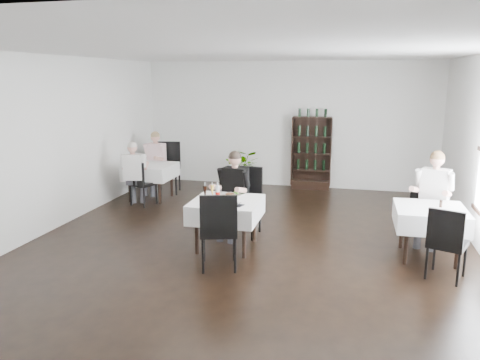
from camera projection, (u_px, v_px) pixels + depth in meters
The scene contains 23 objects.
room_shell at pixel (245, 154), 6.97m from camera, with size 9.00×9.00×9.00m.
wine_shelf at pixel (311, 154), 11.06m from camera, with size 0.90×0.28×1.75m.
main_table at pixel (226, 209), 7.23m from camera, with size 1.03×1.03×0.77m.
left_table at pixel (151, 171), 10.16m from camera, with size 0.98×0.98×0.77m.
right_table at pixel (430, 217), 6.82m from camera, with size 0.98×0.98×0.77m.
potted_tree at pixel (243, 168), 11.42m from camera, with size 0.82×0.71×0.91m, color #2D5B1F.
main_chair_far at pixel (245, 196), 7.91m from camera, with size 0.56×0.57×1.14m.
main_chair_near at pixel (219, 226), 6.39m from camera, with size 0.62×0.63×1.10m.
left_chair_far at pixel (168, 164), 10.81m from camera, with size 0.62×0.63×1.16m.
left_chair_near at pixel (140, 180), 9.64m from camera, with size 0.54×0.55×0.94m.
right_chair_far at pixel (421, 211), 7.60m from camera, with size 0.47×0.47×0.86m.
right_chair_near at pixel (447, 240), 6.07m from camera, with size 0.59×0.59×0.98m.
diner_main at pixel (233, 188), 7.67m from camera, with size 0.60×0.63×1.45m.
diner_left_far at pixel (154, 158), 10.61m from camera, with size 0.58×0.60×1.43m.
diner_left_near at pixel (134, 169), 9.55m from camera, with size 0.57×0.60×1.37m.
diner_right_far at pixel (433, 191), 7.32m from camera, with size 0.67×0.70×1.51m.
plate_far at pixel (232, 195), 7.45m from camera, with size 0.35×0.35×0.08m.
plate_near at pixel (220, 202), 6.99m from camera, with size 0.29×0.29×0.09m.
pilsner_dark at pixel (205, 192), 7.23m from camera, with size 0.06×0.06×0.27m.
pilsner_lager at pixel (212, 191), 7.30m from camera, with size 0.06×0.06×0.26m.
coke_bottle at pixel (218, 193), 7.21m from camera, with size 0.07×0.07×0.28m.
napkin_cutlery at pixel (236, 205), 6.91m from camera, with size 0.24×0.23×0.02m.
pepper_mill at pixel (441, 204), 6.80m from camera, with size 0.04×0.04×0.11m, color black.
Camera 1 is at (1.56, -6.71, 2.63)m, focal length 35.00 mm.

